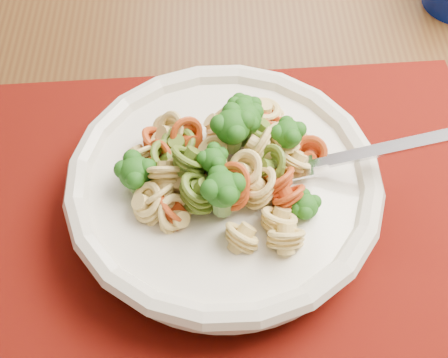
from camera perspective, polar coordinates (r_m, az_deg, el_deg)
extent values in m
cube|color=#512E1B|center=(1.56, 16.24, 0.23)|extent=(4.00, 4.00, 0.01)
cube|color=#4B3015|center=(0.62, 0.95, 5.99)|extent=(1.68, 1.23, 0.04)
cube|color=#5B1103|center=(0.52, 0.92, -4.36)|extent=(0.50, 0.41, 0.00)
cylinder|color=silver|center=(0.52, 0.00, -2.26)|extent=(0.11, 0.11, 0.01)
cylinder|color=silver|center=(0.50, 0.00, -1.09)|extent=(0.23, 0.23, 0.03)
torus|color=silver|center=(0.49, 0.00, -0.12)|extent=(0.25, 0.25, 0.02)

